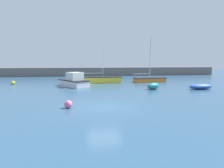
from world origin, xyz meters
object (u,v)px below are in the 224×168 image
at_px(open_tender_yellow, 201,86).
at_px(mooring_buoy_pink, 68,104).
at_px(mooring_buoy_white, 74,80).
at_px(motorboat_with_cabin, 74,81).
at_px(sailboat_tall_mast, 150,79).
at_px(sailboat_twin_hulled, 103,80).
at_px(mooring_buoy_yellow, 13,83).
at_px(dinghy_near_pier, 153,86).

xyz_separation_m(open_tender_yellow, mooring_buoy_pink, (-15.47, -7.02, -0.04)).
xyz_separation_m(mooring_buoy_white, mooring_buoy_pink, (0.76, -17.21, 0.00)).
bearing_deg(motorboat_with_cabin, sailboat_tall_mast, -108.50).
bearing_deg(motorboat_with_cabin, open_tender_yellow, -141.75).
height_order(sailboat_twin_hulled, mooring_buoy_yellow, sailboat_twin_hulled).
relative_size(open_tender_yellow, mooring_buoy_white, 5.61).
relative_size(sailboat_tall_mast, sailboat_twin_hulled, 1.12).
bearing_deg(mooring_buoy_yellow, motorboat_with_cabin, -19.64).
xyz_separation_m(open_tender_yellow, mooring_buoy_white, (-16.23, 10.19, -0.04)).
xyz_separation_m(sailboat_twin_hulled, mooring_buoy_white, (-4.72, 1.86, -0.23)).
relative_size(sailboat_tall_mast, motorboat_with_cabin, 1.39).
height_order(mooring_buoy_white, mooring_buoy_yellow, mooring_buoy_white).
bearing_deg(open_tender_yellow, dinghy_near_pier, -11.02).
height_order(motorboat_with_cabin, mooring_buoy_pink, motorboat_with_cabin).
bearing_deg(sailboat_tall_mast, sailboat_twin_hulled, 173.89).
bearing_deg(sailboat_twin_hulled, mooring_buoy_pink, -108.70).
relative_size(open_tender_yellow, motorboat_with_cabin, 0.60).
height_order(sailboat_tall_mast, mooring_buoy_white, sailboat_tall_mast).
relative_size(sailboat_twin_hulled, open_tender_yellow, 2.08).
bearing_deg(open_tender_yellow, mooring_buoy_pink, 20.84).
bearing_deg(dinghy_near_pier, sailboat_twin_hulled, 92.51).
xyz_separation_m(sailboat_tall_mast, dinghy_near_pier, (-2.38, -7.67, -0.02)).
bearing_deg(mooring_buoy_white, motorboat_with_cabin, -86.28).
bearing_deg(mooring_buoy_yellow, mooring_buoy_pink, -57.56).
relative_size(sailboat_tall_mast, mooring_buoy_pink, 13.01).
bearing_deg(dinghy_near_pier, mooring_buoy_yellow, 125.06).
distance_m(mooring_buoy_pink, mooring_buoy_yellow, 17.90).
distance_m(dinghy_near_pier, mooring_buoy_yellow, 20.52).
height_order(sailboat_twin_hulled, mooring_buoy_pink, sailboat_twin_hulled).
relative_size(motorboat_with_cabin, mooring_buoy_white, 9.37).
relative_size(mooring_buoy_white, mooring_buoy_yellow, 1.05).
bearing_deg(mooring_buoy_white, sailboat_twin_hulled, -21.52).
bearing_deg(motorboat_with_cabin, sailboat_twin_hulled, -86.06).
bearing_deg(open_tender_yellow, motorboat_with_cabin, -20.41).
bearing_deg(mooring_buoy_pink, open_tender_yellow, 24.39).
distance_m(sailboat_twin_hulled, open_tender_yellow, 14.21).
bearing_deg(open_tender_yellow, sailboat_tall_mast, -70.83).
height_order(sailboat_twin_hulled, mooring_buoy_white, sailboat_twin_hulled).
height_order(open_tender_yellow, mooring_buoy_pink, open_tender_yellow).
height_order(mooring_buoy_pink, mooring_buoy_yellow, mooring_buoy_pink).
distance_m(motorboat_with_cabin, mooring_buoy_white, 5.41).
height_order(sailboat_tall_mast, dinghy_near_pier, sailboat_tall_mast).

